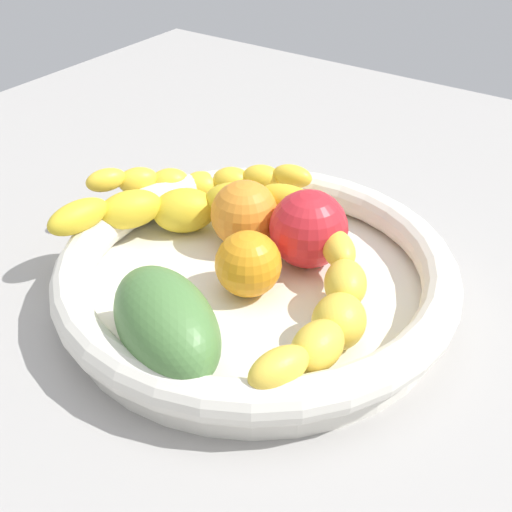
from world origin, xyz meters
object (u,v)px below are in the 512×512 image
Objects in this scene: banana_draped_right at (184,208)px; orange_mid_left at (249,264)px; banana_draped_left at (201,182)px; fruit_bowl at (256,276)px; tomato_red at (309,229)px; mango_green at (163,322)px; banana_arching_top at (329,313)px; orange_front at (245,214)px.

banana_draped_right is 3.32× the size of orange_mid_left.
banana_draped_left is 5.88cm from banana_draped_right.
banana_draped_right and orange_mid_left have the same top height.
banana_draped_right is at bearing 159.53° from orange_mid_left.
tomato_red is at bearing 71.93° from fruit_bowl.
tomato_red is at bearing 82.84° from mango_green.
banana_draped_right is at bearing 165.24° from fruit_bowl.
fruit_bowl is at bearing 162.22° from banana_arching_top.
orange_front reaches higher than orange_mid_left.
orange_front is at bearing 104.68° from mango_green.
tomato_red reaches higher than banana_draped_right.
mango_green is (-0.44, -10.36, 0.58)cm from orange_mid_left.
mango_green is at bearing -55.58° from banana_draped_right.
banana_draped_left is at bearing 147.16° from fruit_bowl.
banana_arching_top is at bearing -17.78° from fruit_bowl.
orange_mid_left is at bearing -104.29° from tomato_red.
tomato_red is at bearing 75.71° from orange_mid_left.
mango_green reaches higher than banana_draped_right.
orange_front is at bearing 128.32° from orange_mid_left.
mango_green reaches higher than orange_mid_left.
banana_arching_top is 3.63× the size of orange_mid_left.
mango_green is (12.07, -19.50, 0.59)cm from banana_draped_left.
banana_draped_right is 5.84cm from orange_front.
orange_mid_left is at bearing 169.12° from banana_arching_top.
tomato_red is (2.14, 17.04, 0.11)cm from mango_green.
orange_mid_left reaches higher than banana_arching_top.
mango_green is (-0.33, -11.50, 2.47)cm from fruit_bowl.
orange_front is 16.87cm from mango_green.
mango_green is 17.17cm from tomato_red.
orange_front is (5.41, 2.19, 0.03)cm from banana_draped_right.
orange_mid_left is 0.80× the size of tomato_red.
orange_front is 1.13× the size of orange_mid_left.
banana_draped_right is 19.50cm from banana_arching_top.
orange_mid_left is (0.11, -1.14, 1.89)cm from fruit_bowl.
banana_draped_left is 2.92× the size of orange_front.
fruit_bowl is at bearing -14.76° from banana_draped_right.
banana_draped_right is 2.67× the size of tomato_red.
banana_draped_right is 10.81cm from orange_mid_left.
banana_draped_right is 1.54× the size of mango_green.
banana_arching_top is at bearing -10.88° from orange_mid_left.
tomato_red reaches higher than fruit_bowl.
orange_front is 6.46cm from tomato_red.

